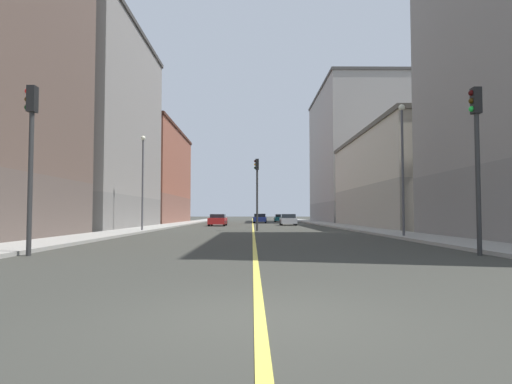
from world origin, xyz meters
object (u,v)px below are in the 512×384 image
Objects in this scene: building_left_mid at (414,180)px; building_right_distant at (141,176)px; building_left_far at (354,156)px; car_teal at (280,218)px; car_red at (218,220)px; traffic_light_right_near at (31,145)px; traffic_light_left_near at (477,146)px; traffic_light_median_far at (257,184)px; street_lamp_right_near at (143,173)px; street_lamp_left_near at (402,156)px; car_silver at (288,220)px; car_blue at (260,218)px; building_right_midblock at (80,128)px.

building_left_mid is 39.14m from building_right_distant.
building_left_far reaches higher than car_teal.
car_red is at bearing -134.19° from building_left_far.
traffic_light_right_near reaches higher than car_red.
traffic_light_left_near is 15.21m from traffic_light_right_near.
traffic_light_median_far reaches higher than traffic_light_right_near.
building_right_distant is 3.38× the size of street_lamp_right_near.
street_lamp_right_near is at bearing -155.68° from building_left_mid.
street_lamp_right_near is at bearing 152.62° from street_lamp_left_near.
traffic_light_left_near is 10.46m from street_lamp_left_near.
traffic_light_median_far is 18.04m from car_silver.
traffic_light_left_near is 1.26× the size of car_teal.
traffic_light_right_near is at bearing -87.08° from street_lamp_right_near.
street_lamp_right_near reaches higher than car_blue.
building_left_mid is 34.02m from building_right_midblock.
traffic_light_right_near is at bearing -99.56° from car_blue.
building_left_far is at bearing 56.23° from car_silver.
street_lamp_right_near is at bearing -123.78° from car_silver.
car_silver is (21.03, -12.31, -6.33)m from building_right_distant.
car_teal is (12.27, 59.68, -3.11)m from traffic_light_right_near.
car_silver is at bearing 77.06° from traffic_light_median_far.
car_silver is (-0.37, -21.16, 0.03)m from car_teal.
building_left_mid is 39.25m from traffic_light_right_near.
building_left_far reaches higher than car_blue.
street_lamp_left_near is at bearing -85.41° from car_teal.
street_lamp_left_near is (-8.16, -20.37, -0.16)m from building_left_mid.
traffic_light_right_near is at bearing -71.59° from building_right_midblock.
building_left_far is 4.35× the size of traffic_light_left_near.
building_left_mid is 26.55m from car_blue.
traffic_light_right_near is at bearing -113.08° from building_left_far.
car_teal is at bearing 88.99° from car_silver.
car_red is 0.96× the size of car_blue.
building_right_distant is 51.75m from traffic_light_right_near.
car_red is (3.58, 35.80, -3.09)m from traffic_light_right_near.
car_teal is (4.35, 38.47, -3.20)m from traffic_light_median_far.
building_right_midblock reaches higher than building_right_distant.
traffic_light_right_near is 0.98× the size of traffic_light_median_far.
street_lamp_left_near is (-8.16, -46.84, -6.11)m from building_left_far.
street_lamp_right_near is 34.12m from car_blue.
car_blue is (17.86, 0.92, -6.34)m from building_right_distant.
car_teal is (-3.96, 49.32, -4.09)m from street_lamp_left_near.
building_right_distant is 4.30× the size of traffic_light_right_near.
building_right_distant reaches higher than traffic_light_median_far.
traffic_light_right_near is (-15.21, 0.00, 0.01)m from traffic_light_left_near.
traffic_light_median_far is 1.38× the size of car_silver.
traffic_light_median_far is 0.81× the size of street_lamp_right_near.
car_teal is at bearing 78.39° from traffic_light_right_near.
street_lamp_right_near is 42.70m from car_teal.
building_left_far reaches higher than car_silver.
car_blue is at bearing 97.15° from traffic_light_left_near.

